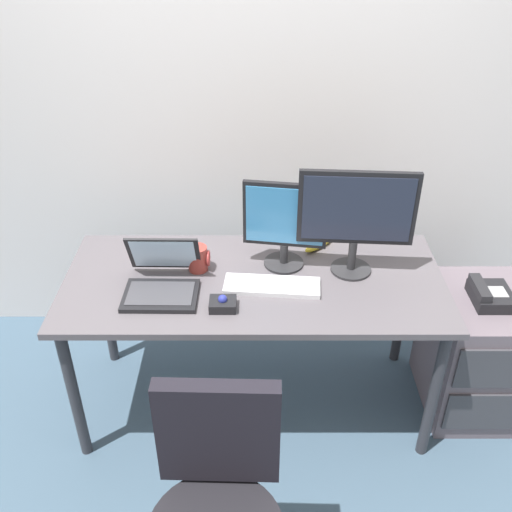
% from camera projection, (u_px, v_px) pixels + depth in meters
% --- Properties ---
extents(ground_plane, '(8.00, 8.00, 0.00)m').
position_uv_depth(ground_plane, '(256.00, 400.00, 2.95)').
color(ground_plane, '#3A4F61').
extents(back_wall, '(6.00, 0.10, 2.80)m').
position_uv_depth(back_wall, '(257.00, 84.00, 2.80)').
color(back_wall, silver).
rests_on(back_wall, ground).
extents(desk, '(1.67, 0.74, 0.76)m').
position_uv_depth(desk, '(256.00, 293.00, 2.58)').
color(desk, '#504B4F').
rests_on(desk, ground).
extents(file_cabinet, '(0.42, 0.53, 0.64)m').
position_uv_depth(file_cabinet, '(476.00, 352.00, 2.79)').
color(file_cabinet, '#5E535C').
rests_on(file_cabinet, ground).
extents(desk_phone, '(0.17, 0.20, 0.09)m').
position_uv_depth(desk_phone, '(492.00, 296.00, 2.58)').
color(desk_phone, black).
rests_on(desk_phone, file_cabinet).
extents(monitor_main, '(0.50, 0.18, 0.48)m').
position_uv_depth(monitor_main, '(359.00, 215.00, 2.44)').
color(monitor_main, '#262628').
rests_on(monitor_main, desk).
extents(monitor_side, '(0.37, 0.18, 0.41)m').
position_uv_depth(monitor_side, '(287.00, 222.00, 2.52)').
color(monitor_side, '#262628').
rests_on(monitor_side, desk).
extents(keyboard, '(0.42, 0.17, 0.03)m').
position_uv_depth(keyboard, '(274.00, 286.00, 2.48)').
color(keyboard, silver).
rests_on(keyboard, desk).
extents(laptop, '(0.31, 0.32, 0.22)m').
position_uv_depth(laptop, '(164.00, 279.00, 2.45)').
color(laptop, black).
rests_on(laptop, desk).
extents(trackball_mouse, '(0.11, 0.09, 0.07)m').
position_uv_depth(trackball_mouse, '(225.00, 304.00, 2.36)').
color(trackball_mouse, black).
rests_on(trackball_mouse, desk).
extents(coffee_mug, '(0.10, 0.09, 0.12)m').
position_uv_depth(coffee_mug, '(201.00, 258.00, 2.57)').
color(coffee_mug, maroon).
rests_on(coffee_mug, desk).
extents(banana, '(0.17, 0.16, 0.04)m').
position_uv_depth(banana, '(321.00, 244.00, 2.75)').
color(banana, yellow).
rests_on(banana, desk).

